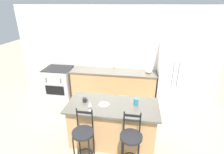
# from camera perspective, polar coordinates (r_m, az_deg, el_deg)

# --- Properties ---
(ground_plane) EXTENTS (18.00, 18.00, 0.00)m
(ground_plane) POSITION_cam_1_polar(r_m,az_deg,el_deg) (5.19, -0.18, -8.78)
(ground_plane) COLOR tan
(wall_back) EXTENTS (6.00, 0.07, 2.70)m
(wall_back) POSITION_cam_1_polar(r_m,az_deg,el_deg) (5.25, 0.97, 7.71)
(wall_back) COLOR silver
(wall_back) RESTS_ON ground_plane
(back_counter) EXTENTS (2.49, 0.64, 0.91)m
(back_counter) POSITION_cam_1_polar(r_m,az_deg,el_deg) (5.28, 0.43, -2.56)
(back_counter) COLOR tan
(back_counter) RESTS_ON ground_plane
(sink_faucet) EXTENTS (0.02, 0.13, 0.22)m
(sink_faucet) POSITION_cam_1_polar(r_m,az_deg,el_deg) (5.23, 0.77, 4.16)
(sink_faucet) COLOR #ADAFB5
(sink_faucet) RESTS_ON back_counter
(kitchen_island) EXTENTS (1.80, 0.83, 0.90)m
(kitchen_island) POSITION_cam_1_polar(r_m,az_deg,el_deg) (3.71, 0.19, -14.96)
(kitchen_island) COLOR tan
(kitchen_island) RESTS_ON ground_plane
(refrigerator) EXTENTS (0.80, 0.70, 1.90)m
(refrigerator) POSITION_cam_1_polar(r_m,az_deg,el_deg) (5.07, 19.21, 1.09)
(refrigerator) COLOR white
(refrigerator) RESTS_ON ground_plane
(oven_range) EXTENTS (0.80, 0.72, 0.92)m
(oven_range) POSITION_cam_1_polar(r_m,az_deg,el_deg) (5.70, -16.76, -1.56)
(oven_range) COLOR #ADAFB5
(oven_range) RESTS_ON ground_plane
(bar_stool_near) EXTENTS (0.37, 0.37, 1.10)m
(bar_stool_near) POSITION_cam_1_polar(r_m,az_deg,el_deg) (3.22, -9.26, -19.04)
(bar_stool_near) COLOR black
(bar_stool_near) RESTS_ON ground_plane
(bar_stool_far) EXTENTS (0.37, 0.37, 1.10)m
(bar_stool_far) POSITION_cam_1_polar(r_m,az_deg,el_deg) (3.13, 6.17, -20.32)
(bar_stool_far) COLOR black
(bar_stool_far) RESTS_ON ground_plane
(dinner_plate) EXTENTS (0.21, 0.21, 0.02)m
(dinner_plate) POSITION_cam_1_polar(r_m,az_deg,el_deg) (3.46, -2.64, -8.88)
(dinner_plate) COLOR beige
(dinner_plate) RESTS_ON kitchen_island
(wine_glass) EXTENTS (0.07, 0.07, 0.18)m
(wine_glass) POSITION_cam_1_polar(r_m,az_deg,el_deg) (3.25, -7.26, -8.84)
(wine_glass) COLOR white
(wine_glass) RESTS_ON kitchen_island
(coffee_mug) EXTENTS (0.11, 0.08, 0.09)m
(coffee_mug) POSITION_cam_1_polar(r_m,az_deg,el_deg) (3.57, -8.89, -7.41)
(coffee_mug) COLOR #232326
(coffee_mug) RESTS_ON kitchen_island
(tumbler_cup) EXTENTS (0.09, 0.09, 0.15)m
(tumbler_cup) POSITION_cam_1_polar(r_m,az_deg,el_deg) (3.44, 7.90, -8.06)
(tumbler_cup) COLOR teal
(tumbler_cup) RESTS_ON kitchen_island
(pumpkin_decoration) EXTENTS (0.17, 0.17, 0.16)m
(pumpkin_decoration) POSITION_cam_1_polar(r_m,az_deg,el_deg) (5.00, 11.84, 1.89)
(pumpkin_decoration) COLOR beige
(pumpkin_decoration) RESTS_ON back_counter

